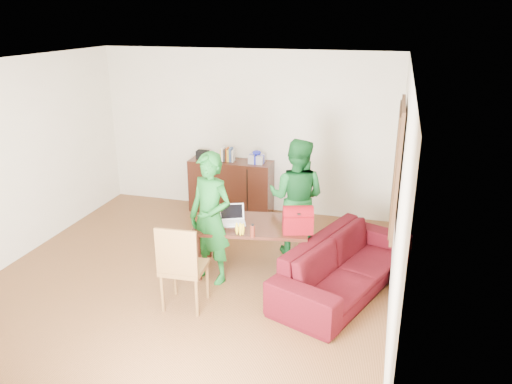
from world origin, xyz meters
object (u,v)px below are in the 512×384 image
(person_near, at_px, (211,218))
(red_bag, at_px, (298,222))
(chair, at_px, (184,282))
(person_far, at_px, (297,198))
(bottle, at_px, (253,231))
(laptop, at_px, (233,221))
(sofa, at_px, (345,265))
(table, at_px, (252,229))

(person_near, xyz_separation_m, red_bag, (1.05, 0.25, -0.03))
(chair, bearing_deg, person_far, 57.58)
(person_near, distance_m, bottle, 0.56)
(person_far, bearing_deg, red_bag, 106.93)
(laptop, height_order, red_bag, red_bag)
(laptop, bearing_deg, bottle, -64.87)
(chair, relative_size, sofa, 0.47)
(bottle, bearing_deg, laptop, 137.80)
(sofa, bearing_deg, person_far, 64.84)
(chair, distance_m, laptop, 1.08)
(table, xyz_separation_m, sofa, (1.23, -0.14, -0.27))
(table, relative_size, sofa, 0.70)
(laptop, height_order, sofa, laptop)
(table, height_order, person_near, person_near)
(chair, height_order, person_near, person_near)
(person_far, bearing_deg, bottle, 77.93)
(chair, height_order, sofa, chair)
(person_far, distance_m, red_bag, 0.80)
(table, relative_size, red_bag, 4.24)
(chair, height_order, bottle, chair)
(person_far, distance_m, laptop, 1.02)
(bottle, relative_size, sofa, 0.08)
(chair, xyz_separation_m, bottle, (0.64, 0.63, 0.45))
(chair, xyz_separation_m, laptop, (0.28, 0.95, 0.41))
(chair, bearing_deg, red_bag, 36.23)
(table, xyz_separation_m, person_far, (0.45, 0.68, 0.24))
(table, xyz_separation_m, chair, (-0.51, -1.03, -0.29))
(person_far, relative_size, sofa, 0.75)
(chair, distance_m, bottle, 1.01)
(person_far, bearing_deg, person_near, 54.22)
(person_near, bearing_deg, chair, -78.70)
(person_far, relative_size, laptop, 4.48)
(laptop, distance_m, red_bag, 0.85)
(bottle, bearing_deg, person_far, 73.46)
(person_near, distance_m, sofa, 1.74)
(bottle, bearing_deg, person_near, 175.35)
(chair, bearing_deg, person_near, 79.78)
(person_far, xyz_separation_m, laptop, (-0.68, -0.76, -0.11))
(chair, distance_m, sofa, 1.95)
(table, distance_m, red_bag, 0.66)
(person_near, height_order, bottle, person_near)
(chair, height_order, person_far, person_far)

